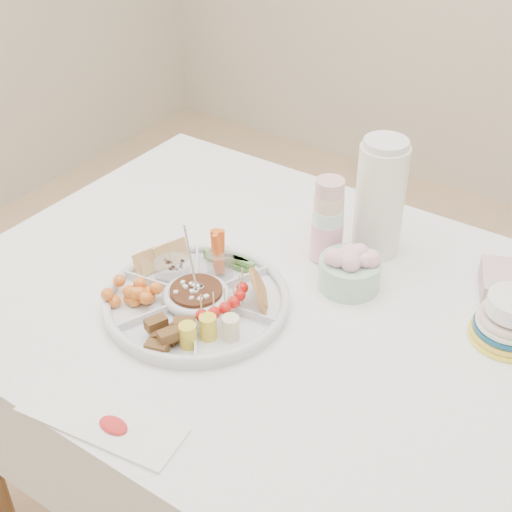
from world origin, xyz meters
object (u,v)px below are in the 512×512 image
Objects in this scene: plate_stack at (511,319)px; thermos at (380,197)px; party_tray at (197,298)px; dining_table at (302,437)px.

thermos is at bearing 159.93° from plate_stack.
party_tray is 1.34× the size of thermos.
thermos is 1.91× the size of plate_stack.
plate_stack reaches higher than party_tray.
plate_stack is at bearing 25.43° from party_tray.
plate_stack is at bearing 23.46° from dining_table.
party_tray is 2.56× the size of plate_stack.
thermos is (0.21, 0.40, 0.12)m from party_tray.
party_tray is 0.46m from thermos.
dining_table is 0.46m from party_tray.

